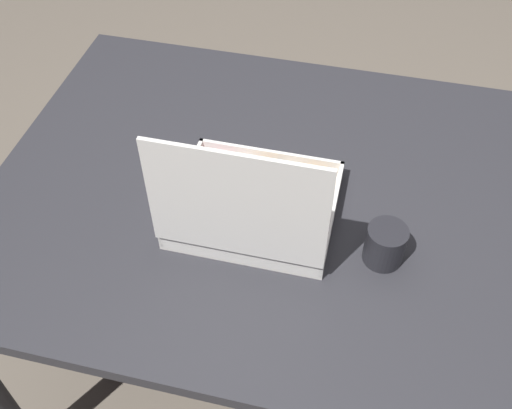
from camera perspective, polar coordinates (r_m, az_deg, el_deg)
The scene contains 4 objects.
ground_plane at distance 1.87m, azimuth 2.38°, elevation -14.20°, with size 8.00×8.00×0.00m, color #6B6054.
dining_table at distance 1.34m, azimuth 3.23°, elevation -1.34°, with size 1.29×0.95×0.72m.
donut_box at distance 1.18m, azimuth -0.57°, elevation -0.00°, with size 0.32×0.29×0.29m.
coffee_mug at distance 1.15m, azimuth 12.21°, elevation -3.70°, with size 0.08×0.08×0.08m.
Camera 1 is at (-0.13, 0.86, 1.65)m, focal length 42.00 mm.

